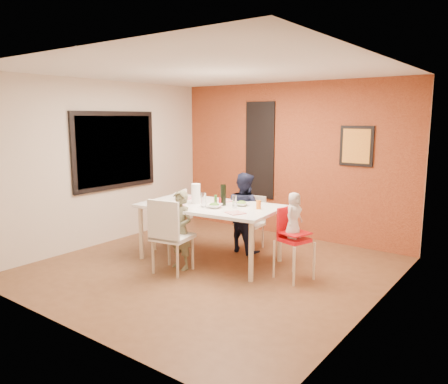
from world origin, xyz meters
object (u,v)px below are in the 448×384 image
Objects in this scene: chair_far at (252,219)px; chair_left at (174,216)px; dining_table at (210,210)px; chair_near at (169,232)px; wine_bottle at (223,195)px; child_near at (181,230)px; paper_towel_roll at (196,194)px; child_far at (244,212)px; toddler at (294,215)px; high_chair at (292,236)px.

chair_left is at bearing -146.82° from chair_far.
dining_table is 2.06× the size of chair_near.
dining_table is at bearing -157.14° from wine_bottle.
paper_towel_roll is at bearing 109.77° from child_near.
chair_near reaches higher than chair_left.
child_far is (0.98, 0.55, 0.10)m from chair_left.
child_far is at bearing 83.61° from child_near.
wine_bottle reaches higher than chair_near.
child_far is at bearing 76.42° from dining_table.
toddler is (1.18, -0.61, 0.22)m from child_far.
chair_left is at bearing 105.39° from high_chair.
dining_table is 7.17× the size of paper_towel_roll.
child_far is at bearing -109.84° from chair_near.
chair_left is 1.13m from child_far.
wine_bottle reaches higher than chair_left.
high_chair is 1.21m from wine_bottle.
chair_left is 2.19m from toddler.
child_far is at bearing 100.29° from chair_left.
dining_table is 2.51× the size of chair_far.
wine_bottle is (-1.15, 0.02, 0.14)m from toddler.
dining_table is 0.32m from paper_towel_roll.
child_near is at bearing -105.66° from chair_far.
child_far is (0.26, 1.19, 0.07)m from child_near.
chair_left is 1.11m from wine_bottle.
paper_towel_roll reaches higher than chair_left.
child_near is at bearing 29.39° from chair_left.
dining_table is 0.31m from wine_bottle.
child_near reaches higher than chair_near.
paper_towel_roll is at bearing -89.83° from chair_near.
chair_far is 0.90× the size of high_chair.
chair_near is 1.68m from toddler.
child_far reaches higher than chair_near.
toddler is 1.57m from paper_towel_roll.
chair_left is at bearing 92.94° from toddler.
chair_near is 3.33× the size of wine_bottle.
child_far reaches higher than paper_towel_roll.
dining_table is 6.88× the size of wine_bottle.
high_chair is (1.40, 0.85, -0.01)m from chair_near.
chair_near is at bearing 20.66° from chair_left.
high_chair is 3.04× the size of wine_bottle.
toddler is (1.19, -0.84, 0.38)m from chair_far.
wine_bottle is (0.27, 0.86, 0.42)m from chair_near.
wine_bottle reaches higher than high_chair.
wine_bottle is (1.01, -0.04, 0.46)m from chair_left.
chair_near is 1.08× the size of chair_left.
child_far is 1.35m from toddler.
chair_near is at bearing 124.86° from toddler.
toddler is 1.93× the size of wine_bottle.
high_chair is at bearing 2.92° from dining_table.
wine_bottle is (0.03, -0.82, 0.52)m from chair_far.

